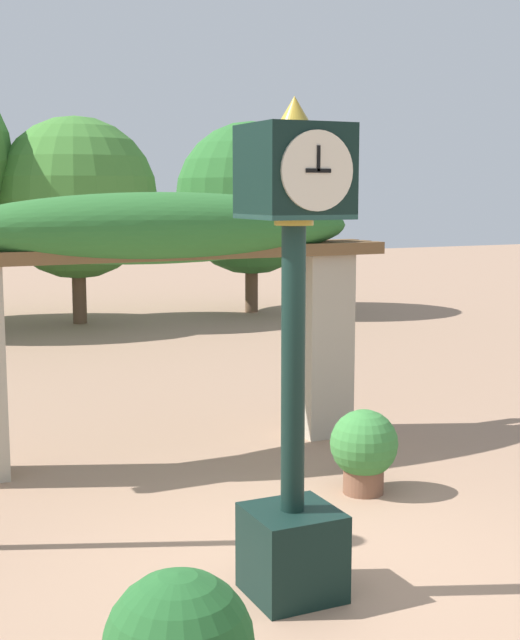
# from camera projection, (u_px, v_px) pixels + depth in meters

# --- Properties ---
(ground_plane) EXTENTS (60.00, 60.00, 0.00)m
(ground_plane) POSITION_uv_depth(u_px,v_px,m) (309.00, 572.00, 6.22)
(ground_plane) COLOR #9E7A60
(pedestal_clock) EXTENTS (0.58, 0.63, 3.21)m
(pedestal_clock) POSITION_uv_depth(u_px,v_px,m) (293.00, 358.00, 5.65)
(pedestal_clock) COLOR black
(pedestal_clock) RESTS_ON ground
(pergola) EXTENTS (4.76, 1.12, 2.63)m
(pergola) POSITION_uv_depth(u_px,v_px,m) (161.00, 260.00, 8.76)
(pergola) COLOR #A89E89
(pergola) RESTS_ON ground
(potted_plant_near_right) EXTENTS (0.60, 0.60, 0.75)m
(potted_plant_near_right) POSITION_uv_depth(u_px,v_px,m) (364.00, 448.00, 7.80)
(potted_plant_near_right) COLOR brown
(potted_plant_near_right) RESTS_ON ground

